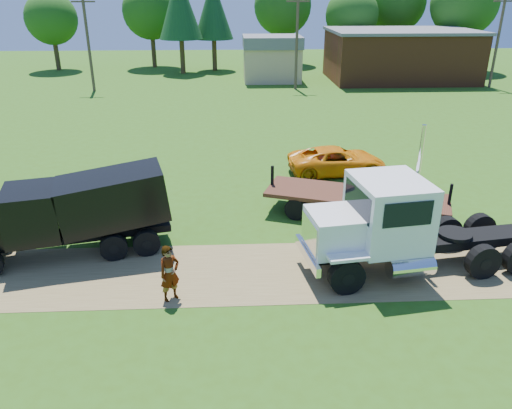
{
  "coord_description": "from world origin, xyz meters",
  "views": [
    {
      "loc": [
        -0.46,
        -15.46,
        9.39
      ],
      "look_at": [
        0.42,
        2.39,
        1.6
      ],
      "focal_mm": 35.0,
      "sensor_mm": 36.0,
      "label": 1
    }
  ],
  "objects_px": {
    "black_dump_truck": "(77,210)",
    "spectator_a": "(170,273)",
    "white_semi_tractor": "(389,226)",
    "flatbed_trailer": "(356,199)",
    "orange_pickup": "(337,161)"
  },
  "relations": [
    {
      "from": "flatbed_trailer",
      "to": "black_dump_truck",
      "type": "bearing_deg",
      "value": -146.71
    },
    {
      "from": "black_dump_truck",
      "to": "spectator_a",
      "type": "distance_m",
      "value": 5.12
    },
    {
      "from": "white_semi_tractor",
      "to": "black_dump_truck",
      "type": "height_order",
      "value": "white_semi_tractor"
    },
    {
      "from": "black_dump_truck",
      "to": "spectator_a",
      "type": "relative_size",
      "value": 3.91
    },
    {
      "from": "white_semi_tractor",
      "to": "orange_pickup",
      "type": "distance_m",
      "value": 10.24
    },
    {
      "from": "flatbed_trailer",
      "to": "spectator_a",
      "type": "bearing_deg",
      "value": -121.04
    },
    {
      "from": "white_semi_tractor",
      "to": "orange_pickup",
      "type": "bearing_deg",
      "value": 80.26
    },
    {
      "from": "white_semi_tractor",
      "to": "spectator_a",
      "type": "bearing_deg",
      "value": -176.84
    },
    {
      "from": "black_dump_truck",
      "to": "flatbed_trailer",
      "type": "xyz_separation_m",
      "value": [
        11.22,
        2.64,
        -0.91
      ]
    },
    {
      "from": "orange_pickup",
      "to": "spectator_a",
      "type": "distance_m",
      "value": 14.06
    },
    {
      "from": "spectator_a",
      "to": "orange_pickup",
      "type": "bearing_deg",
      "value": 18.86
    },
    {
      "from": "white_semi_tractor",
      "to": "black_dump_truck",
      "type": "relative_size",
      "value": 1.15
    },
    {
      "from": "black_dump_truck",
      "to": "spectator_a",
      "type": "bearing_deg",
      "value": -55.96
    },
    {
      "from": "black_dump_truck",
      "to": "orange_pickup",
      "type": "bearing_deg",
      "value": 22.0
    },
    {
      "from": "flatbed_trailer",
      "to": "spectator_a",
      "type": "relative_size",
      "value": 4.21
    }
  ]
}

